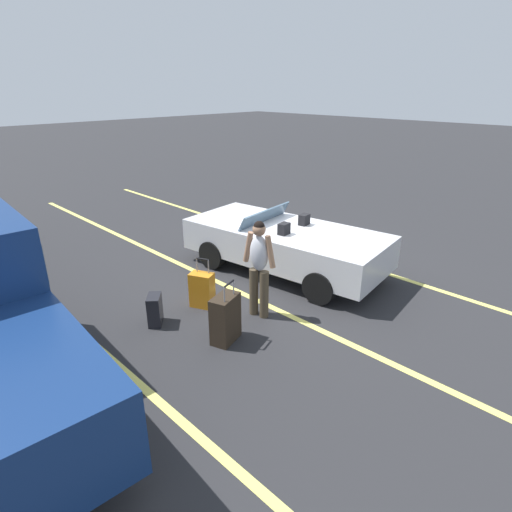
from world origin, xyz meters
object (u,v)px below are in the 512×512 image
suitcase_large_black (225,319)px  traveler_person (259,264)px  suitcase_small_carryon (155,310)px  convertible_car (277,242)px  suitcase_medium_bright (202,290)px

suitcase_large_black → traveler_person: bearing=-97.5°
suitcase_large_black → traveler_person: size_ratio=0.59×
traveler_person → suitcase_large_black: bearing=178.4°
traveler_person → suitcase_small_carryon: bearing=131.9°
suitcase_large_black → traveler_person: 1.07m
convertible_car → suitcase_small_carryon: 3.06m
suitcase_large_black → convertible_car: bearing=-81.5°
suitcase_small_carryon → traveler_person: (-0.99, -1.37, 0.68)m
suitcase_small_carryon → traveler_person: bearing=5.6°
convertible_car → suitcase_large_black: size_ratio=4.42×
traveler_person → suitcase_medium_bright: bearing=105.0°
suitcase_large_black → suitcase_medium_bright: 1.16m
suitcase_medium_bright → suitcase_small_carryon: bearing=-29.7°
suitcase_medium_bright → traveler_person: traveler_person is taller
convertible_car → traveler_person: traveler_person is taller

